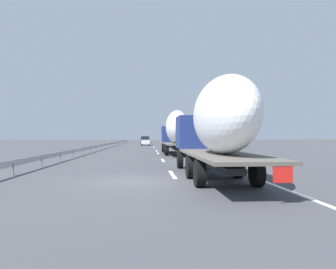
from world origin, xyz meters
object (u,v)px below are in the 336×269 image
truck_lead (176,130)px  truck_trailing (216,124)px  road_sign (184,133)px  car_yellow_coupe (144,139)px  car_blue_sedan (144,140)px  car_white_van (146,141)px  car_silver_hatch (146,140)px

truck_lead → truck_trailing: bearing=-180.0°
truck_lead → road_sign: truck_lead is taller
truck_trailing → road_sign: size_ratio=3.55×
car_yellow_coupe → truck_lead: bearing=-176.8°
car_yellow_coupe → car_blue_sedan: car_yellow_coupe is taller
truck_lead → car_white_van: size_ratio=2.87×
car_silver_hatch → car_yellow_coupe: bearing=2.7°
car_silver_hatch → road_sign: size_ratio=1.25×
truck_lead → road_sign: (18.17, -3.10, -0.18)m
car_white_van → truck_lead: bearing=-174.1°
car_yellow_coupe → car_blue_sedan: size_ratio=1.08×
truck_trailing → car_white_van: truck_trailing is taller
road_sign → car_white_van: bearing=24.4°
car_yellow_coupe → car_blue_sedan: (-18.18, -0.02, -0.05)m
car_yellow_coupe → car_silver_hatch: bearing=-177.3°
truck_trailing → car_yellow_coupe: truck_trailing is taller
car_silver_hatch → car_blue_sedan: size_ratio=1.04×
truck_trailing → car_blue_sedan: 68.03m
car_silver_hatch → car_white_van: size_ratio=0.97×
truck_lead → truck_trailing: (-18.97, -0.00, -0.12)m
truck_lead → car_silver_hatch: size_ratio=2.95×
truck_lead → car_white_van: 32.52m
car_silver_hatch → car_yellow_coupe: size_ratio=0.96×
truck_lead → car_blue_sedan: bearing=4.4°
road_sign → car_blue_sedan: bearing=12.6°
truck_trailing → car_silver_hatch: (76.55, 3.33, -1.50)m
car_white_van → car_blue_sedan: (16.63, 0.45, -0.03)m
truck_lead → car_blue_sedan: 49.11m
car_silver_hatch → car_white_van: same height
road_sign → truck_lead: bearing=170.3°
car_blue_sedan → road_sign: (-30.77, -6.87, 1.46)m
car_white_van → car_blue_sedan: bearing=1.6°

